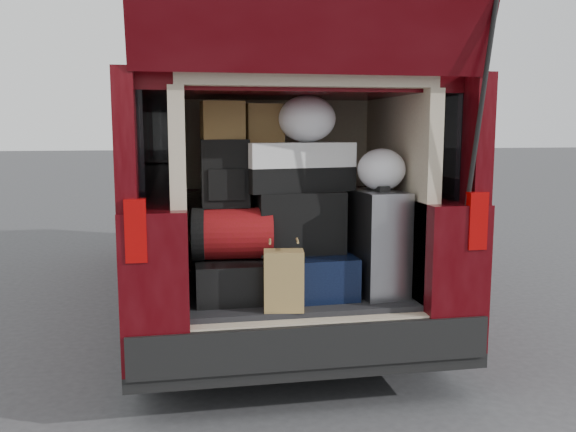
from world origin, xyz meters
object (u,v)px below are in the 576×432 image
black_soft_case (299,222)px  navy_hardshell (309,272)px  red_duffel (233,233)px  twotone_duffel (296,166)px  backpack (225,173)px  kraft_bag (284,281)px  black_hardshell (230,276)px  silver_roller (377,242)px

black_soft_case → navy_hardshell: bearing=-31.2°
navy_hardshell → red_duffel: bearing=179.4°
twotone_duffel → backpack: bearing=176.8°
navy_hardshell → black_soft_case: size_ratio=1.11×
red_duffel → kraft_bag: bearing=-47.5°
red_duffel → backpack: backpack is taller
red_duffel → black_soft_case: black_soft_case is taller
backpack → black_hardshell: bearing=-32.2°
navy_hardshell → twotone_duffel: 0.62m
red_duffel → backpack: (-0.03, 0.05, 0.33)m
kraft_bag → red_duffel: 0.44m
red_duffel → backpack: 0.34m
silver_roller → kraft_bag: bearing=-163.8°
black_hardshell → red_duffel: bearing=-70.1°
black_hardshell → navy_hardshell: (0.46, -0.03, 0.01)m
black_hardshell → silver_roller: bearing=-7.6°
black_hardshell → navy_hardshell: navy_hardshell is taller
black_soft_case → silver_roller: bearing=-16.4°
black_soft_case → backpack: bearing=178.0°
silver_roller → backpack: (-0.85, 0.12, 0.40)m
silver_roller → twotone_duffel: (-0.44, 0.17, 0.43)m
navy_hardshell → kraft_bag: kraft_bag is taller
kraft_bag → backpack: (-0.27, 0.35, 0.54)m
navy_hardshell → twotone_duffel: twotone_duffel is taller
red_duffel → black_soft_case: 0.40m
black_hardshell → silver_roller: 0.86m
navy_hardshell → twotone_duffel: size_ratio=0.88×
kraft_bag → backpack: backpack is taller
black_hardshell → black_soft_case: size_ratio=1.12×
navy_hardshell → black_soft_case: black_soft_case is taller
navy_hardshell → backpack: bearing=173.2°
kraft_bag → navy_hardshell: bearing=65.3°
navy_hardshell → kraft_bag: size_ratio=1.71×
silver_roller → red_duffel: size_ratio=1.35×
silver_roller → backpack: size_ratio=1.58×
navy_hardshell → silver_roller: (0.38, -0.09, 0.18)m
black_hardshell → black_soft_case: bearing=0.8°
navy_hardshell → silver_roller: silver_roller is taller
silver_roller → kraft_bag: (-0.58, -0.23, -0.14)m
black_hardshell → backpack: (-0.02, 0.01, 0.59)m
silver_roller → twotone_duffel: bearing=153.6°
backpack → twotone_duffel: size_ratio=0.61×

